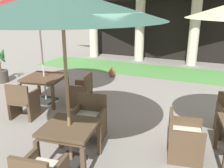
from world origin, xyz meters
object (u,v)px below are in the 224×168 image
object	(u,v)px
patio_umbrella_mid_left	(62,5)
terracotta_urn	(112,73)
patio_umbrella_mid_right	(37,0)
patio_chair_near_foreground_west	(183,137)
patio_chair_mid_left_north	(89,118)
patio_table_mid_right	(44,79)
patio_chair_mid_right_south	(23,102)
patio_chair_mid_right_east	(82,91)
patio_table_mid_left	(70,131)
potted_palm_left_edge	(0,72)

from	to	relation	value
patio_umbrella_mid_left	terracotta_urn	distance (m)	5.88
patio_umbrella_mid_left	patio_umbrella_mid_right	xyz separation A→B (m)	(-2.17, 2.12, 0.13)
patio_chair_near_foreground_west	patio_chair_mid_left_north	xyz separation A→B (m)	(-1.84, -0.04, 0.02)
patio_umbrella_mid_left	patio_table_mid_right	size ratio (longest dim) A/B	2.57
patio_chair_mid_right_south	patio_chair_mid_right_east	bearing A→B (deg)	44.94
patio_chair_mid_left_north	patio_chair_mid_right_east	bearing A→B (deg)	-62.93
patio_chair_near_foreground_west	patio_table_mid_right	distance (m)	4.07
patio_chair_near_foreground_west	terracotta_urn	size ratio (longest dim) A/B	2.12
patio_chair_mid_right_east	patio_table_mid_right	bearing A→B (deg)	90.00
patio_table_mid_left	patio_umbrella_mid_right	xyz separation A→B (m)	(-2.17, 2.12, 2.10)
patio_chair_mid_right_south	potted_palm_left_edge	size ratio (longest dim) A/B	0.74
patio_table_mid_right	potted_palm_left_edge	world-z (taller)	potted_palm_left_edge
patio_umbrella_mid_left	potted_palm_left_edge	size ratio (longest dim) A/B	2.49
patio_table_mid_right	patio_chair_mid_right_south	size ratio (longest dim) A/B	1.31
patio_umbrella_mid_left	patio_chair_mid_left_north	xyz separation A→B (m)	(-0.13, 0.91, -2.18)
patio_table_mid_left	patio_umbrella_mid_left	bearing A→B (deg)	-90.00
patio_chair_mid_left_north	patio_table_mid_right	bearing A→B (deg)	-38.61
patio_chair_near_foreground_west	patio_chair_mid_left_north	size ratio (longest dim) A/B	0.94
patio_chair_mid_left_north	potted_palm_left_edge	bearing A→B (deg)	-32.18
patio_table_mid_left	patio_chair_mid_left_north	size ratio (longest dim) A/B	1.09
patio_table_mid_right	patio_umbrella_mid_left	bearing A→B (deg)	-44.34
patio_chair_near_foreground_west	potted_palm_left_edge	size ratio (longest dim) A/B	0.68
patio_chair_mid_right_south	terracotta_urn	xyz separation A→B (m)	(0.52, 4.09, -0.27)
patio_umbrella_mid_left	potted_palm_left_edge	world-z (taller)	patio_umbrella_mid_left
patio_chair_near_foreground_west	patio_table_mid_right	world-z (taller)	patio_chair_near_foreground_west
patio_chair_mid_right_east	patio_chair_mid_left_north	bearing A→B (deg)	-154.94
patio_table_mid_right	patio_chair_mid_right_east	xyz separation A→B (m)	(1.06, 0.19, -0.26)
patio_chair_near_foreground_west	patio_umbrella_mid_left	distance (m)	2.95
patio_table_mid_left	patio_umbrella_mid_right	bearing A→B (deg)	135.66
patio_table_mid_right	patio_chair_mid_right_east	bearing A→B (deg)	10.01
patio_umbrella_mid_right	patio_chair_mid_right_east	distance (m)	2.56
patio_umbrella_mid_left	patio_chair_mid_left_north	world-z (taller)	patio_umbrella_mid_left
terracotta_urn	patio_chair_mid_right_east	bearing A→B (deg)	-82.92
patio_chair_mid_left_north	patio_chair_mid_right_south	size ratio (longest dim) A/B	0.99
patio_chair_near_foreground_west	patio_umbrella_mid_left	xyz separation A→B (m)	(-1.71, -0.95, 2.20)
potted_palm_left_edge	patio_umbrella_mid_left	bearing A→B (deg)	-32.13
patio_chair_mid_left_north	terracotta_urn	distance (m)	4.45
patio_table_mid_left	patio_chair_mid_right_south	bearing A→B (deg)	151.85
patio_chair_mid_right_east	terracotta_urn	distance (m)	2.88
patio_umbrella_mid_left	patio_chair_mid_right_east	bearing A→B (deg)	115.64
patio_chair_mid_right_east	potted_palm_left_edge	size ratio (longest dim) A/B	0.72
patio_chair_mid_left_north	patio_chair_mid_right_east	xyz separation A→B (m)	(-0.98, 1.40, -0.02)
patio_chair_near_foreground_west	patio_table_mid_left	distance (m)	1.97
patio_umbrella_mid_left	patio_chair_mid_left_north	bearing A→B (deg)	98.01
patio_chair_mid_left_north	patio_chair_mid_right_south	world-z (taller)	patio_chair_mid_right_south
patio_chair_mid_right_south	terracotta_urn	distance (m)	4.14
patio_chair_mid_left_north	terracotta_urn	bearing A→B (deg)	-80.55
patio_table_mid_left	patio_table_mid_right	world-z (taller)	patio_table_mid_right
patio_chair_near_foreground_west	patio_chair_mid_right_east	size ratio (longest dim) A/B	0.96
patio_chair_near_foreground_west	patio_table_mid_right	bearing A→B (deg)	-116.77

